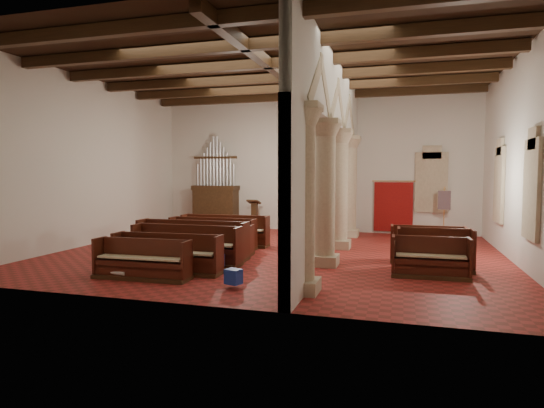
{
  "coord_description": "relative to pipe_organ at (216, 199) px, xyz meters",
  "views": [
    {
      "loc": [
        3.89,
        -14.04,
        2.62
      ],
      "look_at": [
        -0.32,
        0.5,
        1.56
      ],
      "focal_mm": 30.0,
      "sensor_mm": 36.0,
      "label": 1
    }
  ],
  "objects": [
    {
      "name": "ceiling",
      "position": [
        4.5,
        -5.5,
        4.63
      ],
      "size": [
        14.0,
        14.0,
        0.0
      ],
      "primitive_type": "plane",
      "rotation": [
        3.14,
        0.0,
        0.0
      ],
      "color": "black",
      "rests_on": "wall_back"
    },
    {
      "name": "nave_pew_3",
      "position": [
        2.25,
        -7.07,
        -0.99
      ],
      "size": [
        3.5,
        0.8,
        1.15
      ],
      "rotation": [
        0.0,
        0.0,
        0.01
      ],
      "color": "#3F2814",
      "rests_on": "floor"
    },
    {
      "name": "nave_pew_4",
      "position": [
        2.41,
        -6.25,
        -1.05
      ],
      "size": [
        2.97,
        0.83,
        0.96
      ],
      "rotation": [
        0.0,
        0.0,
        0.06
      ],
      "color": "#3F2814",
      "rests_on": "floor"
    },
    {
      "name": "ceiling_beams",
      "position": [
        4.5,
        -5.5,
        4.45
      ],
      "size": [
        13.8,
        11.8,
        0.3
      ],
      "primitive_type": null,
      "color": "#3F2814",
      "rests_on": "wall_back"
    },
    {
      "name": "processional_banner",
      "position": [
        9.93,
        -0.87,
        -0.62
      ],
      "size": [
        0.47,
        0.59,
        2.06
      ],
      "rotation": [
        0.0,
        0.0,
        -0.21
      ],
      "color": "#3F2814",
      "rests_on": "floor"
    },
    {
      "name": "nave_pew_2",
      "position": [
        2.47,
        -7.9,
        -1.01
      ],
      "size": [
        3.23,
        0.75,
        1.11
      ],
      "rotation": [
        0.0,
        0.0,
        0.0
      ],
      "color": "#3F2814",
      "rests_on": "floor"
    },
    {
      "name": "nave_pew_6",
      "position": [
        2.29,
        -4.53,
        -1.01
      ],
      "size": [
        3.19,
        0.83,
        1.09
      ],
      "rotation": [
        0.0,
        0.0,
        0.03
      ],
      "color": "#3F2814",
      "rests_on": "floor"
    },
    {
      "name": "window_right_a",
      "position": [
        11.48,
        -7.0,
        0.83
      ],
      "size": [
        0.03,
        1.0,
        2.2
      ],
      "primitive_type": "cube",
      "color": "#367B5E",
      "rests_on": "wall_right"
    },
    {
      "name": "nave_pew_0",
      "position": [
        2.25,
        -9.83,
        -1.05
      ],
      "size": [
        2.48,
        0.72,
        0.98
      ],
      "rotation": [
        0.0,
        0.0,
        0.03
      ],
      "color": "#3F2814",
      "rests_on": "floor"
    },
    {
      "name": "wall_right",
      "position": [
        11.5,
        -5.5,
        1.63
      ],
      "size": [
        0.02,
        12.0,
        6.0
      ],
      "primitive_type": "cube",
      "color": "silver",
      "rests_on": "floor"
    },
    {
      "name": "tube_heater_b",
      "position": [
        2.34,
        -9.63,
        -1.21
      ],
      "size": [
        1.13,
        0.43,
        0.11
      ],
      "primitive_type": "cylinder",
      "rotation": [
        0.0,
        1.57,
        -0.28
      ],
      "color": "silver",
      "rests_on": "floor"
    },
    {
      "name": "hymnal_box_c",
      "position": [
        3.11,
        -6.76,
        -1.13
      ],
      "size": [
        0.35,
        0.31,
        0.29
      ],
      "primitive_type": "cube",
      "rotation": [
        0.0,
        0.0,
        0.34
      ],
      "color": "navy",
      "rests_on": "floor"
    },
    {
      "name": "hymnal_box_b",
      "position": [
        3.68,
        -8.45,
        -1.11
      ],
      "size": [
        0.37,
        0.32,
        0.33
      ],
      "primitive_type": "cube",
      "rotation": [
        0.0,
        0.0,
        0.16
      ],
      "color": "navy",
      "rests_on": "floor"
    },
    {
      "name": "aisle_pew_2",
      "position": [
        9.1,
        -5.82,
        -1.01
      ],
      "size": [
        2.1,
        0.75,
        1.07
      ],
      "rotation": [
        0.0,
        0.0,
        0.02
      ],
      "color": "#3F2814",
      "rests_on": "floor"
    },
    {
      "name": "aisle_pew_1",
      "position": [
        9.23,
        -6.8,
        -0.99
      ],
      "size": [
        1.96,
        0.79,
        1.13
      ],
      "rotation": [
        0.0,
        0.0,
        0.02
      ],
      "color": "#3F2814",
      "rests_on": "floor"
    },
    {
      "name": "arcade",
      "position": [
        6.3,
        -5.5,
        2.19
      ],
      "size": [
        0.9,
        11.9,
        6.0
      ],
      "color": "#C3B391",
      "rests_on": "floor"
    },
    {
      "name": "wall_front",
      "position": [
        4.5,
        -11.5,
        1.63
      ],
      "size": [
        14.0,
        0.02,
        6.0
      ],
      "primitive_type": "cube",
      "color": "silver",
      "rests_on": "floor"
    },
    {
      "name": "window_back",
      "position": [
        9.5,
        0.48,
        0.83
      ],
      "size": [
        1.0,
        0.03,
        2.2
      ],
      "primitive_type": "cube",
      "color": "#367B5E",
      "rests_on": "wall_back"
    },
    {
      "name": "aisle_pew_0",
      "position": [
        9.07,
        -7.69,
        -1.03
      ],
      "size": [
        1.88,
        0.71,
        1.01
      ],
      "rotation": [
        0.0,
        0.0,
        0.02
      ],
      "color": "#3F2814",
      "rests_on": "floor"
    },
    {
      "name": "hymnal_box_a",
      "position": [
        4.74,
        -10.07,
        -1.1
      ],
      "size": [
        0.41,
        0.37,
        0.34
      ],
      "primitive_type": "cube",
      "rotation": [
        0.0,
        0.0,
        -0.31
      ],
      "color": "navy",
      "rests_on": "floor"
    },
    {
      "name": "floor",
      "position": [
        4.5,
        -5.5,
        -1.37
      ],
      "size": [
        14.0,
        14.0,
        0.0
      ],
      "primitive_type": "plane",
      "color": "maroon",
      "rests_on": "ground"
    },
    {
      "name": "pipe_organ",
      "position": [
        0.0,
        0.0,
        0.0
      ],
      "size": [
        2.1,
        0.85,
        4.4
      ],
      "color": "#3F2814",
      "rests_on": "floor"
    },
    {
      "name": "wall_back",
      "position": [
        4.5,
        0.5,
        1.63
      ],
      "size": [
        14.0,
        0.02,
        6.0
      ],
      "primitive_type": "cube",
      "color": "silver",
      "rests_on": "floor"
    },
    {
      "name": "lectern",
      "position": [
        1.91,
        -0.01,
        -0.79
      ],
      "size": [
        0.59,
        0.6,
        1.39
      ],
      "rotation": [
        0.0,
        0.0,
        -0.08
      ],
      "color": "#322010",
      "rests_on": "floor"
    },
    {
      "name": "wall_left",
      "position": [
        -2.5,
        -5.5,
        1.63
      ],
      "size": [
        0.02,
        12.0,
        6.0
      ],
      "primitive_type": "cube",
      "color": "silver",
      "rests_on": "floor"
    },
    {
      "name": "window_right_b",
      "position": [
        11.48,
        -3.0,
        0.83
      ],
      "size": [
        0.03,
        1.0,
        2.2
      ],
      "primitive_type": "cube",
      "color": "#367B5E",
      "rests_on": "wall_right"
    },
    {
      "name": "nave_pew_1",
      "position": [
        2.51,
        -9.06,
        -1.03
      ],
      "size": [
        2.96,
        0.8,
        1.02
      ],
      "rotation": [
        0.0,
        0.0,
        0.04
      ],
      "color": "#3F2814",
      "rests_on": "floor"
    },
    {
      "name": "tube_heater_a",
      "position": [
        1.49,
        -10.04,
        -1.21
      ],
      "size": [
        0.87,
        0.2,
        0.09
      ],
      "primitive_type": "cylinder",
      "rotation": [
        0.0,
        1.57,
        -0.13
      ],
      "color": "white",
      "rests_on": "floor"
    },
    {
      "name": "nave_pew_5",
      "position": [
        2.11,
        -5.25,
        -1.02
      ],
      "size": [
        3.11,
        0.83,
        1.05
      ],
      "rotation": [
        0.0,
        0.0,
        -0.04
      ],
      "color": "#3F2814",
      "rests_on": "floor"
    },
    {
      "name": "dossal_curtain",
      "position": [
        8.0,
        0.42,
        -0.21
      ],
      "size": [
        1.8,
        0.07,
        2.17
      ],
      "color": "maroon",
      "rests_on": "floor"
    }
  ]
}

